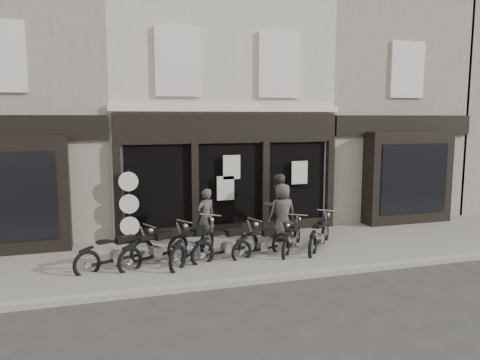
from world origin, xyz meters
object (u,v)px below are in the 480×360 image
object	(u,v)px
man_right	(282,212)
motorcycle_0	(117,255)
advert_sign_post	(129,210)
motorcycle_2	(194,248)
motorcycle_5	(292,241)
motorcycle_6	(319,238)
motorcycle_4	(263,245)
motorcycle_3	(227,247)
man_left	(206,217)
motorcycle_1	(156,251)
man_centre	(277,206)

from	to	relation	value
man_right	motorcycle_0	bearing A→B (deg)	9.59
man_right	advert_sign_post	distance (m)	4.49
motorcycle_2	motorcycle_5	distance (m)	2.79
motorcycle_2	motorcycle_6	xyz separation A→B (m)	(3.62, 0.06, -0.03)
motorcycle_2	motorcycle_4	xyz separation A→B (m)	(1.87, -0.06, -0.08)
motorcycle_0	motorcycle_3	distance (m)	2.81
motorcycle_4	advert_sign_post	distance (m)	4.03
man_left	motorcycle_0	bearing A→B (deg)	3.34
motorcycle_0	motorcycle_1	world-z (taller)	motorcycle_1
motorcycle_3	advert_sign_post	size ratio (longest dim) A/B	0.90
motorcycle_5	man_left	world-z (taller)	man_left
motorcycle_4	advert_sign_post	xyz separation A→B (m)	(-3.33, 2.14, 0.75)
motorcycle_4	motorcycle_6	world-z (taller)	motorcycle_6
motorcycle_0	motorcycle_3	bearing A→B (deg)	-26.05
motorcycle_1	man_left	size ratio (longest dim) A/B	1.22
motorcycle_1	motorcycle_3	xyz separation A→B (m)	(1.84, -0.09, -0.01)
motorcycle_2	motorcycle_6	distance (m)	3.62
motorcycle_4	man_centre	size ratio (longest dim) A/B	0.97
motorcycle_4	motorcycle_6	xyz separation A→B (m)	(1.74, 0.12, 0.04)
man_right	man_left	bearing A→B (deg)	-9.59
motorcycle_2	man_right	distance (m)	3.19
motorcycle_3	motorcycle_4	xyz separation A→B (m)	(0.99, -0.01, -0.04)
motorcycle_0	advert_sign_post	bearing A→B (deg)	52.87
motorcycle_4	motorcycle_5	world-z (taller)	motorcycle_5
motorcycle_4	motorcycle_6	size ratio (longest dim) A/B	1.04
motorcycle_1	man_right	distance (m)	4.08
man_centre	motorcycle_4	bearing A→B (deg)	44.71
man_left	man_right	bearing A→B (deg)	149.18
motorcycle_0	motorcycle_3	xyz separation A→B (m)	(2.81, -0.08, 0.00)
man_centre	man_left	bearing A→B (deg)	-7.35
motorcycle_1	man_centre	bearing A→B (deg)	-9.51
motorcycle_0	motorcycle_3	size ratio (longest dim) A/B	0.97
motorcycle_3	motorcycle_4	size ratio (longest dim) A/B	1.09
motorcycle_5	man_left	xyz separation A→B (m)	(-2.14, 1.29, 0.55)
motorcycle_6	advert_sign_post	size ratio (longest dim) A/B	0.79
motorcycle_1	man_centre	world-z (taller)	man_centre
motorcycle_1	motorcycle_2	world-z (taller)	motorcycle_2
man_left	advert_sign_post	xyz separation A→B (m)	(-2.11, 0.68, 0.19)
motorcycle_5	man_left	size ratio (longest dim) A/B	1.06
motorcycle_1	motorcycle_0	bearing A→B (deg)	149.26
motorcycle_6	advert_sign_post	world-z (taller)	advert_sign_post
motorcycle_4	man_centre	xyz separation A→B (m)	(1.08, 1.66, 0.72)
motorcycle_6	man_right	bearing A→B (deg)	72.07
man_centre	motorcycle_5	bearing A→B (deg)	71.62
motorcycle_0	motorcycle_2	bearing A→B (deg)	-25.33
motorcycle_0	motorcycle_1	distance (m)	0.97
motorcycle_5	advert_sign_post	world-z (taller)	advert_sign_post
motorcycle_6	advert_sign_post	bearing A→B (deg)	108.23
motorcycle_6	man_centre	xyz separation A→B (m)	(-0.67, 1.54, 0.68)
motorcycle_2	motorcycle_5	bearing A→B (deg)	-48.81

